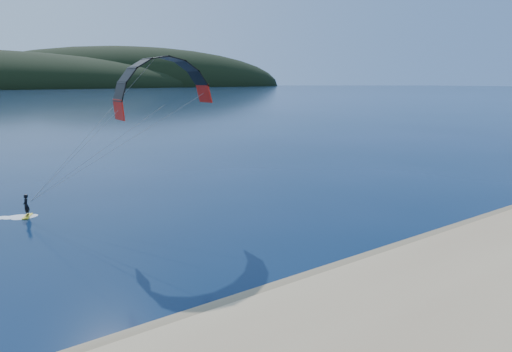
{
  "coord_description": "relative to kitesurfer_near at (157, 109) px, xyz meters",
  "views": [
    {
      "loc": [
        -10.93,
        -11.4,
        10.79
      ],
      "look_at": [
        3.69,
        10.0,
        5.0
      ],
      "focal_mm": 29.98,
      "sensor_mm": 36.0,
      "label": 1
    }
  ],
  "objects": [
    {
      "name": "kitesurfer_near",
      "position": [
        0.0,
        0.0,
        0.0
      ],
      "size": [
        24.11,
        9.51,
        13.5
      ],
      "color": "yellow",
      "rests_on": "ground"
    },
    {
      "name": "wet_sand",
      "position": [
        -1.46,
        -15.69,
        -8.6
      ],
      "size": [
        220.0,
        2.5,
        0.1
      ],
      "color": "olive",
      "rests_on": "ground"
    },
    {
      "name": "ground",
      "position": [
        -1.46,
        -20.19,
        -8.65
      ],
      "size": [
        1800.0,
        1800.0,
        0.0
      ],
      "primitive_type": "plane",
      "color": "#071B35",
      "rests_on": "ground"
    }
  ]
}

